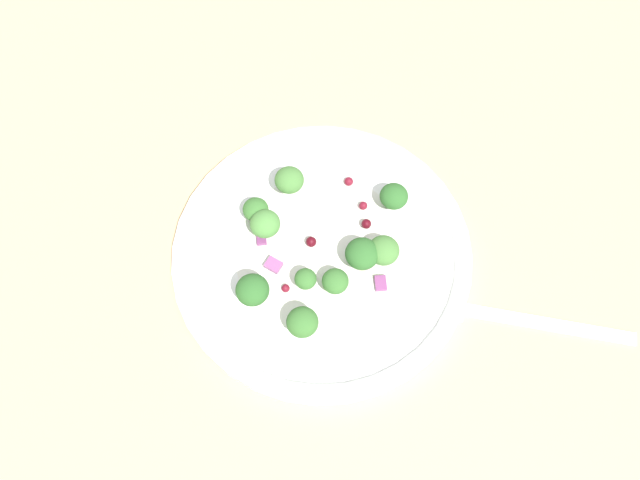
# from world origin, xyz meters

# --- Properties ---
(ground_plane) EXTENTS (1.80, 1.80, 0.02)m
(ground_plane) POSITION_xyz_m (0.00, 0.00, -0.01)
(ground_plane) COLOR tan
(plate) EXTENTS (0.27, 0.27, 0.02)m
(plate) POSITION_xyz_m (-0.00, 0.01, 0.01)
(plate) COLOR white
(plate) RESTS_ON ground_plane
(dressing_pool) EXTENTS (0.16, 0.16, 0.00)m
(dressing_pool) POSITION_xyz_m (-0.00, 0.01, 0.01)
(dressing_pool) COLOR white
(dressing_pool) RESTS_ON plate
(broccoli_floret_0) EXTENTS (0.03, 0.03, 0.03)m
(broccoli_floret_0) POSITION_xyz_m (-0.07, 0.00, 0.04)
(broccoli_floret_0) COLOR #9EC684
(broccoli_floret_0) RESTS_ON plate
(broccoli_floret_1) EXTENTS (0.03, 0.03, 0.03)m
(broccoli_floret_1) POSITION_xyz_m (0.03, 0.05, 0.03)
(broccoli_floret_1) COLOR #ADD18E
(broccoli_floret_1) RESTS_ON plate
(broccoli_floret_2) EXTENTS (0.03, 0.03, 0.03)m
(broccoli_floret_2) POSITION_xyz_m (0.02, 0.04, 0.03)
(broccoli_floret_2) COLOR #ADD18E
(broccoli_floret_2) RESTS_ON plate
(broccoli_floret_3) EXTENTS (0.03, 0.03, 0.03)m
(broccoli_floret_3) POSITION_xyz_m (0.02, -0.06, 0.04)
(broccoli_floret_3) COLOR #ADD18E
(broccoli_floret_3) RESTS_ON plate
(broccoli_floret_4) EXTENTS (0.03, 0.03, 0.03)m
(broccoli_floret_4) POSITION_xyz_m (-0.03, -0.03, 0.03)
(broccoli_floret_4) COLOR #8EB77A
(broccoli_floret_4) RESTS_ON plate
(broccoli_floret_5) EXTENTS (0.02, 0.02, 0.02)m
(broccoli_floret_5) POSITION_xyz_m (0.03, -0.02, 0.03)
(broccoli_floret_5) COLOR #8EB77A
(broccoli_floret_5) RESTS_ON plate
(broccoli_floret_6) EXTENTS (0.03, 0.03, 0.03)m
(broccoli_floret_6) POSITION_xyz_m (-0.02, 0.08, 0.03)
(broccoli_floret_6) COLOR #8EB77A
(broccoli_floret_6) RESTS_ON plate
(broccoli_floret_7) EXTENTS (0.03, 0.03, 0.03)m
(broccoli_floret_7) POSITION_xyz_m (0.06, -0.03, 0.03)
(broccoli_floret_7) COLOR #ADD18E
(broccoli_floret_7) RESTS_ON plate
(broccoli_floret_8) EXTENTS (0.02, 0.02, 0.02)m
(broccoli_floret_8) POSITION_xyz_m (-0.05, -0.04, 0.03)
(broccoli_floret_8) COLOR #9EC684
(broccoli_floret_8) RESTS_ON plate
(broccoli_floret_9) EXTENTS (0.02, 0.02, 0.02)m
(broccoli_floret_9) POSITION_xyz_m (0.04, 0.01, 0.03)
(broccoli_floret_9) COLOR #9EC684
(broccoli_floret_9) RESTS_ON plate
(cranberry_0) EXTENTS (0.01, 0.01, 0.01)m
(cranberry_0) POSITION_xyz_m (-0.03, 0.06, 0.02)
(cranberry_0) COLOR maroon
(cranberry_0) RESTS_ON plate
(cranberry_1) EXTENTS (0.01, 0.01, 0.01)m
(cranberry_1) POSITION_xyz_m (-0.01, -0.00, 0.02)
(cranberry_1) COLOR #4C0A14
(cranberry_1) RESTS_ON plate
(cranberry_2) EXTENTS (0.01, 0.01, 0.01)m
(cranberry_2) POSITION_xyz_m (-0.01, 0.05, 0.02)
(cranberry_2) COLOR #4C0A14
(cranberry_2) RESTS_ON plate
(cranberry_3) EXTENTS (0.01, 0.01, 0.01)m
(cranberry_3) POSITION_xyz_m (-0.06, 0.05, 0.02)
(cranberry_3) COLOR maroon
(cranberry_3) RESTS_ON plate
(cranberry_4) EXTENTS (0.01, 0.01, 0.01)m
(cranberry_4) POSITION_xyz_m (0.02, -0.04, 0.02)
(cranberry_4) COLOR maroon
(cranberry_4) RESTS_ON plate
(cranberry_5) EXTENTS (0.01, 0.01, 0.01)m
(cranberry_5) POSITION_xyz_m (0.03, 0.04, 0.02)
(cranberry_5) COLOR maroon
(cranberry_5) RESTS_ON plate
(onion_bit_0) EXTENTS (0.02, 0.01, 0.00)m
(onion_bit_0) POSITION_xyz_m (0.05, 0.04, 0.02)
(onion_bit_0) COLOR #843D75
(onion_bit_0) RESTS_ON plate
(onion_bit_1) EXTENTS (0.01, 0.01, 0.01)m
(onion_bit_1) POSITION_xyz_m (0.02, -0.06, 0.02)
(onion_bit_1) COLOR #934C84
(onion_bit_1) RESTS_ON plate
(onion_bit_2) EXTENTS (0.02, 0.02, 0.00)m
(onion_bit_2) POSITION_xyz_m (0.00, -0.04, 0.02)
(onion_bit_2) COLOR #934C84
(onion_bit_2) RESTS_ON plate
(onion_bit_3) EXTENTS (0.01, 0.01, 0.01)m
(onion_bit_3) POSITION_xyz_m (-0.03, -0.04, 0.02)
(onion_bit_3) COLOR #843D75
(onion_bit_3) RESTS_ON plate
(fork) EXTENTS (0.11, 0.17, 0.01)m
(fork) POSITION_xyz_m (0.12, 0.15, 0.00)
(fork) COLOR silver
(fork) RESTS_ON ground_plane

